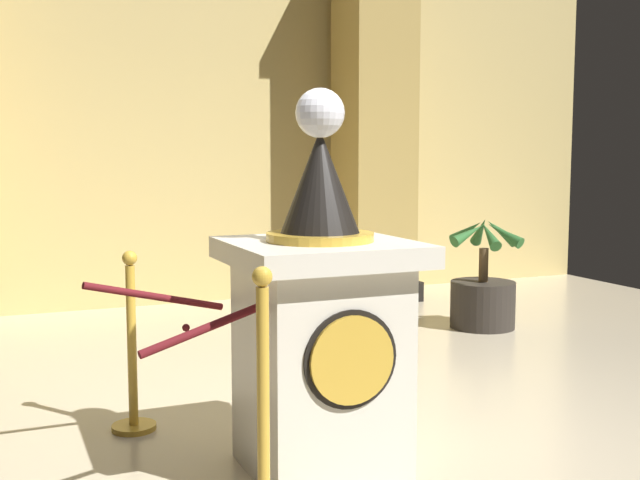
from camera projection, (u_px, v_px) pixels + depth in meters
ground_plane at (338, 447)px, 4.05m from camera, size 10.08×10.08×0.00m
back_wall at (159, 112)px, 7.77m from camera, size 10.08×0.16×3.81m
pedestal_clock at (320, 328)px, 3.69m from camera, size 0.83×0.83×1.79m
stanchion_near at (132, 369)px, 4.27m from camera, size 0.24×0.24×0.98m
stanchion_far at (264, 443)px, 3.08m from camera, size 0.24×0.24×1.07m
velvet_rope at (186, 309)px, 3.63m from camera, size 0.85×0.87×0.22m
column_right at (374, 122)px, 8.05m from camera, size 0.80×0.80×3.65m
potted_palm_right at (483, 294)px, 6.82m from camera, size 0.71×0.67×0.99m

